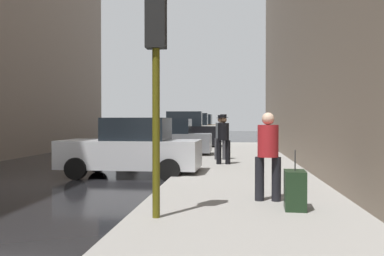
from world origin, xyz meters
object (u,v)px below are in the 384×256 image
(parked_black_suv, at_px, (182,132))
(pedestrian_with_fedora, at_px, (223,137))
(parked_bronze_suv, at_px, (198,128))
(parked_gray_coupe, at_px, (167,139))
(traffic_light, at_px, (156,54))
(fire_hydrant, at_px, (193,158))
(pedestrian_with_beanie, at_px, (221,135))
(rolling_suitcase, at_px, (295,190))
(parked_silver_sedan, at_px, (132,149))
(parked_white_van, at_px, (191,130))
(pedestrian_in_red_jacket, at_px, (268,152))

(parked_black_suv, distance_m, pedestrian_with_fedora, 10.68)
(parked_black_suv, relative_size, parked_bronze_suv, 1.00)
(parked_bronze_suv, height_order, pedestrian_with_fedora, parked_bronze_suv)
(parked_black_suv, bearing_deg, parked_gray_coupe, -90.00)
(parked_black_suv, xyz_separation_m, traffic_light, (1.85, -18.86, 1.73))
(parked_bronze_suv, distance_m, fire_hydrant, 23.44)
(pedestrian_with_beanie, distance_m, rolling_suitcase, 9.66)
(pedestrian_with_beanie, bearing_deg, traffic_light, -93.98)
(parked_bronze_suv, bearing_deg, pedestrian_with_beanie, -82.61)
(fire_hydrant, bearing_deg, parked_silver_sedan, -156.82)
(parked_black_suv, height_order, pedestrian_with_beanie, parked_black_suv)
(parked_white_van, height_order, traffic_light, traffic_light)
(parked_gray_coupe, bearing_deg, pedestrian_in_red_jacket, -71.51)
(traffic_light, bearing_deg, fire_hydrant, 90.42)
(parked_black_suv, distance_m, parked_white_van, 5.61)
(parked_bronze_suv, relative_size, traffic_light, 1.29)
(pedestrian_with_fedora, distance_m, rolling_suitcase, 7.84)
(traffic_light, bearing_deg, pedestrian_with_beanie, 86.02)
(pedestrian_with_fedora, bearing_deg, traffic_light, -95.83)
(pedestrian_in_red_jacket, bearing_deg, pedestrian_with_beanie, 97.65)
(pedestrian_in_red_jacket, bearing_deg, rolling_suitcase, -61.96)
(parked_black_suv, bearing_deg, traffic_light, -84.39)
(parked_gray_coupe, relative_size, pedestrian_in_red_jacket, 2.46)
(fire_hydrant, distance_m, rolling_suitcase, 6.42)
(fire_hydrant, xyz_separation_m, rolling_suitcase, (2.35, -5.97, -0.01))
(parked_white_van, bearing_deg, pedestrian_with_fedora, -80.30)
(parked_white_van, xyz_separation_m, pedestrian_in_red_jacket, (3.75, -22.85, 0.07))
(parked_silver_sedan, bearing_deg, parked_white_van, 90.00)
(traffic_light, xyz_separation_m, pedestrian_with_fedora, (0.87, 8.53, -1.62))
(parked_white_van, height_order, parked_bronze_suv, same)
(fire_hydrant, distance_m, traffic_light, 7.18)
(pedestrian_with_beanie, bearing_deg, rolling_suitcase, -80.56)
(parked_black_suv, xyz_separation_m, pedestrian_in_red_jacket, (3.75, -17.25, 0.07))
(parked_silver_sedan, xyz_separation_m, parked_black_suv, (-0.00, 12.81, 0.18))
(parked_gray_coupe, bearing_deg, parked_black_suv, 90.00)
(rolling_suitcase, bearing_deg, pedestrian_with_beanie, 99.44)
(parked_gray_coupe, height_order, parked_black_suv, parked_black_suv)
(parked_silver_sedan, height_order, pedestrian_with_fedora, pedestrian_with_fedora)
(parked_bronze_suv, bearing_deg, parked_black_suv, -90.00)
(traffic_light, height_order, rolling_suitcase, traffic_light)
(parked_black_suv, height_order, rolling_suitcase, parked_black_suv)
(parked_white_van, relative_size, pedestrian_with_beanie, 2.60)
(parked_gray_coupe, relative_size, rolling_suitcase, 4.04)
(parked_black_suv, distance_m, pedestrian_in_red_jacket, 17.65)
(traffic_light, relative_size, rolling_suitcase, 3.46)
(pedestrian_with_fedora, bearing_deg, parked_bronze_suv, 97.17)
(parked_white_van, distance_m, fire_hydrant, 17.75)
(traffic_light, xyz_separation_m, rolling_suitcase, (2.30, 0.85, -2.27))
(parked_black_suv, relative_size, fire_hydrant, 6.61)
(traffic_light, distance_m, pedestrian_in_red_jacket, 2.99)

